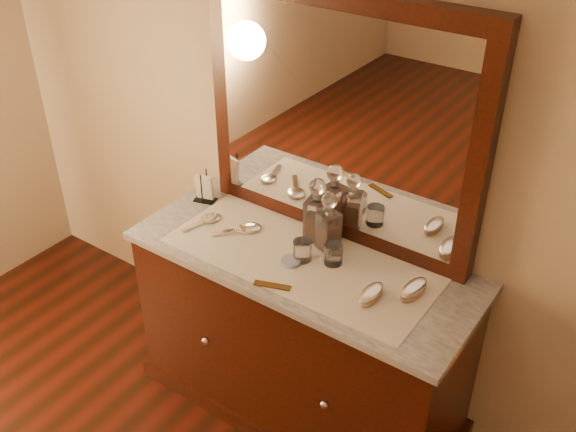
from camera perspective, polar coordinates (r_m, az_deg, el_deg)
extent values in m
plane|color=tan|center=(2.57, 5.15, 9.58)|extent=(4.50, 4.50, 0.00)
cube|color=black|center=(2.91, 1.15, -10.59)|extent=(1.40, 0.55, 0.82)
cube|color=black|center=(3.17, 1.08, -15.44)|extent=(1.46, 0.59, 0.08)
sphere|color=silver|center=(2.86, -7.20, -10.75)|extent=(0.04, 0.04, 0.04)
sphere|color=silver|center=(2.60, 3.19, -16.08)|extent=(0.04, 0.04, 0.04)
cube|color=silver|center=(2.63, 1.25, -3.87)|extent=(1.44, 0.59, 0.03)
cube|color=black|center=(2.55, 4.51, 8.19)|extent=(1.20, 0.08, 1.00)
cube|color=white|center=(2.52, 4.11, 7.93)|extent=(1.06, 0.01, 0.86)
cube|color=silver|center=(2.61, 1.01, -3.79)|extent=(1.10, 0.45, 0.00)
cylinder|color=silver|center=(2.58, 0.26, -3.97)|extent=(0.08, 0.08, 0.01)
cube|color=brown|center=(2.47, -1.37, -6.07)|extent=(0.14, 0.07, 0.01)
cube|color=black|center=(3.01, -7.22, 1.41)|extent=(0.11, 0.09, 0.01)
cylinder|color=black|center=(2.95, -7.55, 2.30)|extent=(0.01, 0.01, 0.15)
cylinder|color=black|center=(2.99, -7.08, 2.86)|extent=(0.01, 0.01, 0.15)
cube|color=white|center=(2.97, -7.30, 2.50)|extent=(0.09, 0.06, 0.12)
cube|color=maroon|center=(2.69, 2.48, -0.83)|extent=(0.08, 0.08, 0.13)
cube|color=white|center=(2.68, 2.50, -0.34)|extent=(0.10, 0.10, 0.18)
cylinder|color=white|center=(2.62, 2.55, 1.61)|extent=(0.04, 0.04, 0.03)
sphere|color=white|center=(2.59, 2.58, 2.57)|extent=(0.08, 0.08, 0.07)
cube|color=maroon|center=(2.64, 3.52, -1.74)|extent=(0.08, 0.08, 0.12)
cube|color=white|center=(2.63, 3.54, -1.30)|extent=(0.10, 0.10, 0.17)
cylinder|color=white|center=(2.58, 3.61, 0.47)|extent=(0.04, 0.04, 0.03)
sphere|color=white|center=(2.55, 3.65, 1.34)|extent=(0.08, 0.08, 0.06)
ellipsoid|color=tan|center=(2.43, 7.23, -6.93)|extent=(0.06, 0.14, 0.02)
ellipsoid|color=silver|center=(2.42, 7.26, -6.61)|extent=(0.06, 0.14, 0.02)
ellipsoid|color=tan|center=(2.48, 10.86, -6.47)|extent=(0.08, 0.16, 0.02)
ellipsoid|color=silver|center=(2.46, 10.91, -6.13)|extent=(0.08, 0.16, 0.02)
ellipsoid|color=silver|center=(2.86, -6.77, -0.17)|extent=(0.10, 0.11, 0.02)
cube|color=silver|center=(2.82, -8.17, -0.84)|extent=(0.05, 0.12, 0.01)
ellipsoid|color=silver|center=(2.78, -3.42, -1.03)|extent=(0.13, 0.14, 0.02)
cube|color=silver|center=(2.76, -5.33, -1.42)|extent=(0.10, 0.12, 0.01)
cylinder|color=white|center=(2.58, 1.26, -3.02)|extent=(0.08, 0.08, 0.09)
cylinder|color=white|center=(2.57, 3.97, -3.32)|extent=(0.08, 0.08, 0.09)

